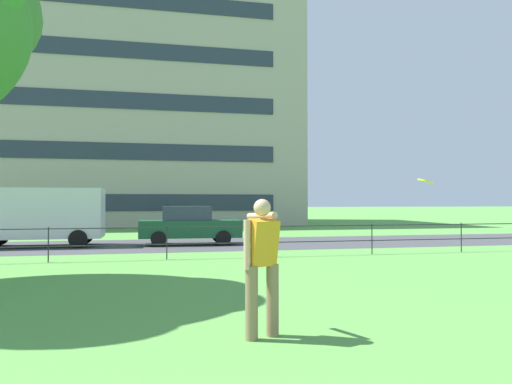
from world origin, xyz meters
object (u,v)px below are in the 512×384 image
(person_thrower, at_px, (262,262))
(apartment_building_background, at_px, (86,115))
(car_dark_green_far_left, at_px, (189,225))
(frisbee, at_px, (425,181))
(panel_van_right, at_px, (35,213))

(person_thrower, height_order, apartment_building_background, apartment_building_background)
(apartment_building_background, bearing_deg, car_dark_green_far_left, -72.21)
(car_dark_green_far_left, height_order, apartment_building_background, apartment_building_background)
(frisbee, xyz_separation_m, car_dark_green_far_left, (-3.14, 12.01, -1.31))
(car_dark_green_far_left, relative_size, apartment_building_background, 0.13)
(car_dark_green_far_left, xyz_separation_m, apartment_building_background, (-6.44, 20.08, 7.76))
(frisbee, height_order, apartment_building_background, apartment_building_background)
(car_dark_green_far_left, bearing_deg, panel_van_right, 177.38)
(person_thrower, xyz_separation_m, panel_van_right, (-5.65, 13.90, 0.32))
(frisbee, distance_m, apartment_building_background, 34.10)
(frisbee, relative_size, car_dark_green_far_left, 0.09)
(person_thrower, relative_size, car_dark_green_far_left, 0.43)
(panel_van_right, xyz_separation_m, apartment_building_background, (-0.61, 19.81, 7.26))
(person_thrower, relative_size, panel_van_right, 0.35)
(person_thrower, height_order, frisbee, frisbee)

